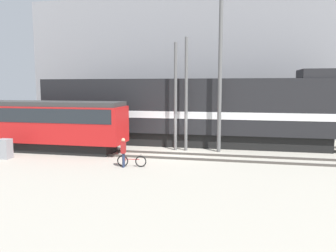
# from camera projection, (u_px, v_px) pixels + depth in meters

# --- Properties ---
(ground_plane) EXTENTS (120.00, 120.00, 0.00)m
(ground_plane) POSITION_uv_depth(u_px,v_px,m) (175.00, 154.00, 21.27)
(ground_plane) COLOR #9E998C
(track_near) EXTENTS (60.00, 1.50, 0.14)m
(track_near) POSITION_uv_depth(u_px,v_px,m) (172.00, 156.00, 20.42)
(track_near) COLOR #47423D
(track_near) RESTS_ON ground
(track_far) EXTENTS (60.00, 1.51, 0.14)m
(track_far) POSITION_uv_depth(u_px,v_px,m) (183.00, 144.00, 24.61)
(track_far) COLOR #47423D
(track_far) RESTS_ON ground
(building_backdrop) EXTENTS (30.11, 6.00, 12.16)m
(building_backdrop) POSITION_uv_depth(u_px,v_px,m) (196.00, 68.00, 30.99)
(building_backdrop) COLOR gray
(building_backdrop) RESTS_ON ground
(freight_locomotive) EXTENTS (21.80, 3.04, 5.50)m
(freight_locomotive) POSITION_uv_depth(u_px,v_px,m) (187.00, 111.00, 24.26)
(freight_locomotive) COLOR black
(freight_locomotive) RESTS_ON ground
(streetcar) EXTENTS (12.58, 2.54, 3.37)m
(streetcar) POSITION_uv_depth(u_px,v_px,m) (34.00, 122.00, 22.14)
(streetcar) COLOR black
(streetcar) RESTS_ON ground
(bicycle) EXTENTS (1.62, 0.44, 0.68)m
(bicycle) POSITION_uv_depth(u_px,v_px,m) (132.00, 161.00, 17.84)
(bicycle) COLOR black
(bicycle) RESTS_ON ground
(person) EXTENTS (0.26, 0.38, 1.60)m
(person) POSITION_uv_depth(u_px,v_px,m) (123.00, 150.00, 17.65)
(person) COLOR #232D4C
(person) RESTS_ON ground
(utility_pole_left) EXTENTS (0.21, 0.21, 7.26)m
(utility_pole_left) POSITION_uv_depth(u_px,v_px,m) (176.00, 97.00, 22.12)
(utility_pole_left) COLOR #595959
(utility_pole_left) RESTS_ON ground
(utility_pole_center) EXTENTS (0.21, 0.21, 7.59)m
(utility_pole_center) POSITION_uv_depth(u_px,v_px,m) (186.00, 95.00, 21.96)
(utility_pole_center) COLOR #595959
(utility_pole_center) RESTS_ON ground
(utility_pole_right) EXTENTS (0.26, 0.26, 9.83)m
(utility_pole_right) POSITION_uv_depth(u_px,v_px,m) (220.00, 78.00, 21.36)
(utility_pole_right) COLOR #595959
(utility_pole_right) RESTS_ON ground
(signal_box) EXTENTS (0.70, 0.60, 1.20)m
(signal_box) POSITION_uv_depth(u_px,v_px,m) (5.00, 149.00, 19.84)
(signal_box) COLOR gray
(signal_box) RESTS_ON ground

